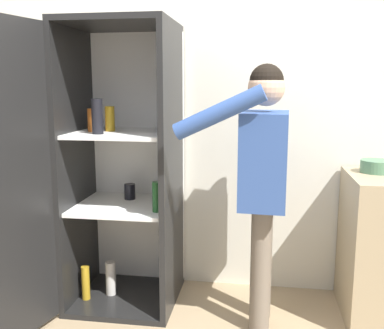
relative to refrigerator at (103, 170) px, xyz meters
The scene contains 4 objects.
wall_back 0.70m from the refrigerator, 52.83° to the left, with size 7.00×0.06×2.55m.
refrigerator is the anchor object (origin of this frame).
person 1.00m from the refrigerator, ahead, with size 0.63×0.60×1.55m.
bowl 1.70m from the refrigerator, ahead, with size 0.20×0.20×0.08m.
Camera 1 is at (0.62, -2.14, 1.43)m, focal length 42.00 mm.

